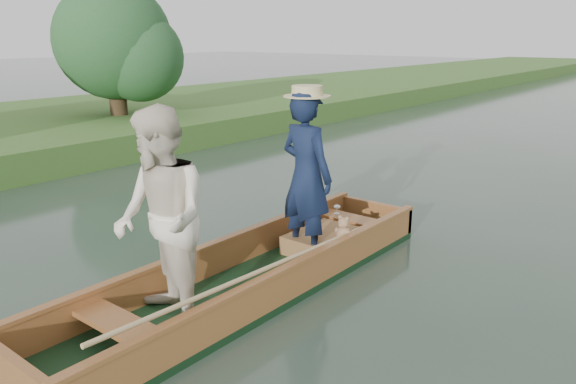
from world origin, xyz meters
The scene contains 2 objects.
ground centered at (0.00, 0.00, 0.00)m, with size 120.00×120.00×0.00m, color #283D30.
punt centered at (-0.02, -0.20, 0.77)m, with size 1.19×5.00×2.05m.
Camera 1 is at (3.69, -3.94, 2.60)m, focal length 35.00 mm.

